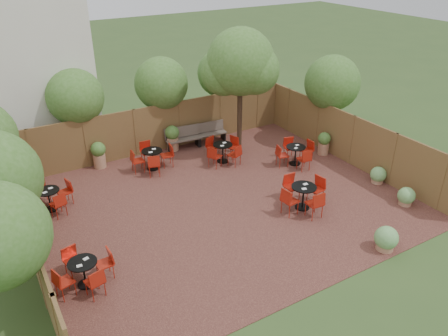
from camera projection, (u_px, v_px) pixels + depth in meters
ground at (219, 203)px, 15.18m from camera, size 80.00×80.00×0.00m
courtyard_paving at (219, 203)px, 15.18m from camera, size 12.00×10.00×0.02m
fence_back at (159, 128)px, 18.54m from camera, size 12.00×0.08×2.00m
fence_left at (26, 232)px, 12.00m from camera, size 0.08×10.00×2.00m
fence_right at (352, 140)px, 17.46m from camera, size 0.08×10.00×2.00m
neighbour_building at (16, 54)px, 17.41m from camera, size 5.00×4.00×8.00m
overhang_foliage at (125, 118)px, 14.91m from camera, size 15.58×10.50×2.49m
courtyard_tree at (240, 66)px, 17.11m from camera, size 2.77×2.67×5.11m
park_bench_left at (183, 138)px, 18.91m from camera, size 1.57×0.65×0.94m
park_bench_right at (210, 132)px, 19.50m from camera, size 1.47×0.58×0.89m
bistro_tables at (198, 181)px, 15.60m from camera, size 10.63×6.84×0.94m
planters at (151, 150)px, 17.61m from camera, size 11.34×4.13×1.08m
low_shrubs at (390, 207)px, 14.34m from camera, size 3.50×3.52×0.74m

